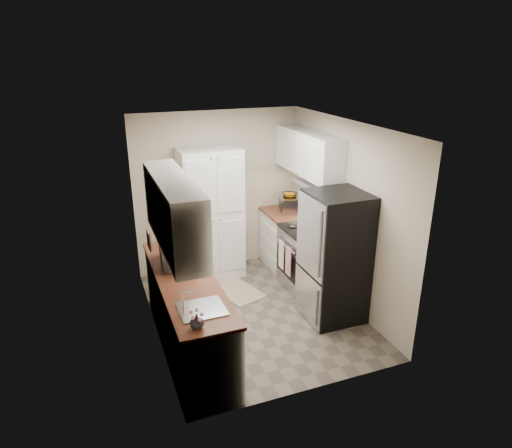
{
  "coord_description": "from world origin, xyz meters",
  "views": [
    {
      "loc": [
        -1.88,
        -4.98,
        3.32
      ],
      "look_at": [
        0.08,
        0.15,
        1.22
      ],
      "focal_mm": 32.0,
      "sensor_mm": 36.0,
      "label": 1
    }
  ],
  "objects_px": {
    "refrigerator": "(335,257)",
    "microwave": "(177,251)",
    "electric_range": "(307,258)",
    "toaster_oven": "(290,204)",
    "wine_bottle": "(164,236)",
    "pantry_cabinet": "(211,214)"
  },
  "relations": [
    {
      "from": "microwave",
      "to": "pantry_cabinet",
      "type": "bearing_deg",
      "value": -25.44
    },
    {
      "from": "electric_range",
      "to": "toaster_oven",
      "type": "height_order",
      "value": "toaster_oven"
    },
    {
      "from": "electric_range",
      "to": "microwave",
      "type": "height_order",
      "value": "microwave"
    },
    {
      "from": "electric_range",
      "to": "wine_bottle",
      "type": "relative_size",
      "value": 4.04
    },
    {
      "from": "pantry_cabinet",
      "to": "microwave",
      "type": "height_order",
      "value": "pantry_cabinet"
    },
    {
      "from": "pantry_cabinet",
      "to": "toaster_oven",
      "type": "bearing_deg",
      "value": -4.02
    },
    {
      "from": "pantry_cabinet",
      "to": "wine_bottle",
      "type": "distance_m",
      "value": 1.14
    },
    {
      "from": "wine_bottle",
      "to": "toaster_oven",
      "type": "distance_m",
      "value": 2.22
    },
    {
      "from": "pantry_cabinet",
      "to": "wine_bottle",
      "type": "bearing_deg",
      "value": -138.1
    },
    {
      "from": "microwave",
      "to": "wine_bottle",
      "type": "bearing_deg",
      "value": 11.04
    },
    {
      "from": "refrigerator",
      "to": "microwave",
      "type": "height_order",
      "value": "refrigerator"
    },
    {
      "from": "pantry_cabinet",
      "to": "toaster_oven",
      "type": "height_order",
      "value": "pantry_cabinet"
    },
    {
      "from": "refrigerator",
      "to": "wine_bottle",
      "type": "xyz_separation_m",
      "value": [
        -1.99,
        0.97,
        0.21
      ]
    },
    {
      "from": "pantry_cabinet",
      "to": "electric_range",
      "type": "height_order",
      "value": "pantry_cabinet"
    },
    {
      "from": "refrigerator",
      "to": "wine_bottle",
      "type": "height_order",
      "value": "refrigerator"
    },
    {
      "from": "electric_range",
      "to": "toaster_oven",
      "type": "xyz_separation_m",
      "value": [
        0.1,
        0.84,
        0.56
      ]
    },
    {
      "from": "pantry_cabinet",
      "to": "refrigerator",
      "type": "xyz_separation_m",
      "value": [
        1.14,
        -1.73,
        -0.15
      ]
    },
    {
      "from": "microwave",
      "to": "electric_range",
      "type": "bearing_deg",
      "value": -73.13
    },
    {
      "from": "refrigerator",
      "to": "toaster_oven",
      "type": "distance_m",
      "value": 1.65
    },
    {
      "from": "microwave",
      "to": "toaster_oven",
      "type": "height_order",
      "value": "microwave"
    },
    {
      "from": "wine_bottle",
      "to": "toaster_oven",
      "type": "relative_size",
      "value": 0.67
    },
    {
      "from": "pantry_cabinet",
      "to": "electric_range",
      "type": "distance_m",
      "value": 1.58
    }
  ]
}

